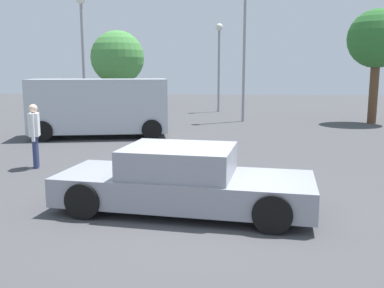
{
  "coord_description": "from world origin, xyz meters",
  "views": [
    {
      "loc": [
        0.48,
        -7.36,
        2.53
      ],
      "look_at": [
        -0.17,
        2.16,
        0.9
      ],
      "focal_mm": 39.76,
      "sensor_mm": 36.0,
      "label": 1
    }
  ],
  "objects_px": {
    "sedan_foreground": "(183,181)",
    "pedestrian": "(34,130)",
    "light_post_mid": "(82,37)",
    "dog": "(224,161)",
    "light_post_near": "(245,20)",
    "van_white": "(99,106)",
    "light_post_far": "(219,51)"
  },
  "relations": [
    {
      "from": "sedan_foreground",
      "to": "pedestrian",
      "type": "distance_m",
      "value": 5.32
    },
    {
      "from": "pedestrian",
      "to": "light_post_mid",
      "type": "height_order",
      "value": "light_post_mid"
    },
    {
      "from": "dog",
      "to": "pedestrian",
      "type": "xyz_separation_m",
      "value": [
        -4.99,
        -0.02,
        0.77
      ]
    },
    {
      "from": "light_post_near",
      "to": "light_post_mid",
      "type": "distance_m",
      "value": 7.98
    },
    {
      "from": "light_post_near",
      "to": "dog",
      "type": "bearing_deg",
      "value": -95.26
    },
    {
      "from": "dog",
      "to": "pedestrian",
      "type": "relative_size",
      "value": 0.38
    },
    {
      "from": "van_white",
      "to": "pedestrian",
      "type": "bearing_deg",
      "value": 77.88
    },
    {
      "from": "light_post_far",
      "to": "light_post_near",
      "type": "bearing_deg",
      "value": -76.16
    },
    {
      "from": "pedestrian",
      "to": "light_post_near",
      "type": "relative_size",
      "value": 0.22
    },
    {
      "from": "pedestrian",
      "to": "light_post_near",
      "type": "bearing_deg",
      "value": -133.86
    },
    {
      "from": "sedan_foreground",
      "to": "van_white",
      "type": "relative_size",
      "value": 0.89
    },
    {
      "from": "sedan_foreground",
      "to": "light_post_mid",
      "type": "distance_m",
      "value": 14.87
    },
    {
      "from": "pedestrian",
      "to": "van_white",
      "type": "bearing_deg",
      "value": -107.24
    },
    {
      "from": "light_post_near",
      "to": "light_post_far",
      "type": "distance_m",
      "value": 5.54
    },
    {
      "from": "pedestrian",
      "to": "light_post_far",
      "type": "bearing_deg",
      "value": -121.55
    },
    {
      "from": "van_white",
      "to": "light_post_mid",
      "type": "bearing_deg",
      "value": -75.93
    },
    {
      "from": "dog",
      "to": "van_white",
      "type": "xyz_separation_m",
      "value": [
        -4.82,
        5.46,
        0.97
      ]
    },
    {
      "from": "pedestrian",
      "to": "light_post_far",
      "type": "relative_size",
      "value": 0.31
    },
    {
      "from": "van_white",
      "to": "light_post_near",
      "type": "xyz_separation_m",
      "value": [
        5.84,
        5.63,
        3.83
      ]
    },
    {
      "from": "sedan_foreground",
      "to": "light_post_mid",
      "type": "bearing_deg",
      "value": 123.03
    },
    {
      "from": "van_white",
      "to": "light_post_near",
      "type": "distance_m",
      "value": 8.97
    },
    {
      "from": "dog",
      "to": "light_post_near",
      "type": "distance_m",
      "value": 12.13
    },
    {
      "from": "sedan_foreground",
      "to": "light_post_near",
      "type": "bearing_deg",
      "value": 91.12
    },
    {
      "from": "van_white",
      "to": "light_post_near",
      "type": "height_order",
      "value": "light_post_near"
    },
    {
      "from": "van_white",
      "to": "light_post_far",
      "type": "distance_m",
      "value": 12.06
    },
    {
      "from": "sedan_foreground",
      "to": "van_white",
      "type": "distance_m",
      "value": 9.61
    },
    {
      "from": "dog",
      "to": "light_post_far",
      "type": "distance_m",
      "value": 16.71
    },
    {
      "from": "sedan_foreground",
      "to": "dog",
      "type": "bearing_deg",
      "value": 84.69
    },
    {
      "from": "van_white",
      "to": "light_post_near",
      "type": "relative_size",
      "value": 0.71
    },
    {
      "from": "sedan_foreground",
      "to": "light_post_far",
      "type": "bearing_deg",
      "value": 96.79
    },
    {
      "from": "van_white",
      "to": "sedan_foreground",
      "type": "bearing_deg",
      "value": 104.6
    },
    {
      "from": "sedan_foreground",
      "to": "light_post_far",
      "type": "height_order",
      "value": "light_post_far"
    }
  ]
}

